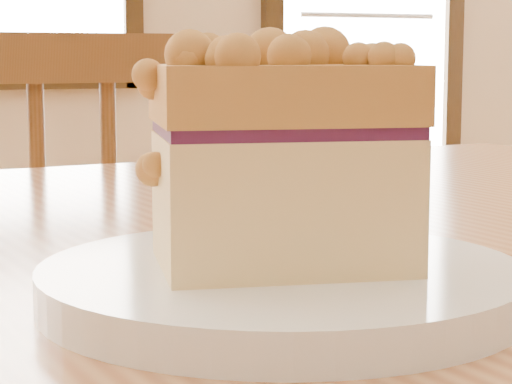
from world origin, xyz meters
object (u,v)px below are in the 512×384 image
Objects in this scene: cafe_table_main at (170,375)px; cafe_chair_main at (16,364)px; cake_slice at (283,153)px; plate at (282,286)px.

cafe_table_main is 0.74m from cafe_chair_main.
cake_slice is at bearing 85.11° from cafe_chair_main.
plate is (-0.03, -0.90, 0.30)m from cafe_chair_main.
cafe_table_main is 0.25m from cake_slice.
cafe_chair_main is (0.02, 0.71, -0.20)m from cafe_table_main.
cafe_chair_main reaches higher than plate.
cafe_table_main is at bearing 85.12° from cafe_chair_main.
plate reaches higher than cafe_table_main.
cake_slice is (0.00, -0.00, 0.06)m from plate.
cafe_chair_main is 3.98× the size of plate.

